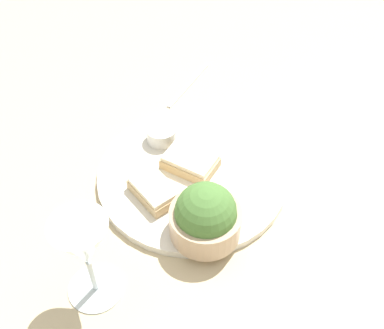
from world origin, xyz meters
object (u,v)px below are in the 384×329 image
at_px(salad_bowl, 206,217).
at_px(wine_glass, 84,248).
at_px(sauce_ramekin, 161,133).
at_px(fork, 189,84).
at_px(cheese_toast_far, 154,190).
at_px(cheese_toast_near, 190,162).

height_order(salad_bowl, wine_glass, wine_glass).
distance_m(sauce_ramekin, wine_glass, 0.31).
bearing_deg(fork, sauce_ramekin, 111.47).
bearing_deg(wine_glass, fork, -68.99).
height_order(cheese_toast_far, wine_glass, wine_glass).
xyz_separation_m(salad_bowl, cheese_toast_near, (0.10, -0.09, -0.02)).
bearing_deg(sauce_ramekin, wine_glass, 110.73).
xyz_separation_m(salad_bowl, cheese_toast_far, (0.11, -0.01, -0.02)).
bearing_deg(cheese_toast_far, wine_glass, 101.24).
bearing_deg(wine_glass, salad_bowl, -113.72).
distance_m(salad_bowl, sauce_ramekin, 0.21).
xyz_separation_m(cheese_toast_far, wine_glass, (-0.03, 0.17, 0.08)).
height_order(salad_bowl, fork, salad_bowl).
relative_size(salad_bowl, cheese_toast_far, 1.18).
distance_m(sauce_ramekin, fork, 0.18).
distance_m(cheese_toast_far, wine_glass, 0.19).
bearing_deg(cheese_toast_far, salad_bowl, 175.62).
distance_m(cheese_toast_near, cheese_toast_far, 0.09).
height_order(salad_bowl, cheese_toast_far, salad_bowl).
xyz_separation_m(sauce_ramekin, cheese_toast_near, (-0.08, 0.02, -0.00)).
bearing_deg(sauce_ramekin, salad_bowl, 147.07).
xyz_separation_m(salad_bowl, sauce_ramekin, (0.18, -0.11, -0.02)).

